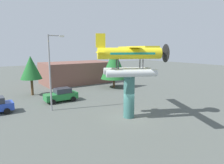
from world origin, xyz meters
name	(u,v)px	position (x,y,z in m)	size (l,w,h in m)	color
ground_plane	(129,117)	(0.00, 0.00, 0.00)	(140.00, 140.00, 0.00)	#515651
display_pedestal	(129,97)	(0.00, 0.00, 2.14)	(1.10, 1.10, 4.28)	#386B66
floatplane_monument	(131,58)	(0.12, -0.06, 5.95)	(7.14, 9.85, 4.00)	silver
car_mid_green	(61,95)	(-3.40, 9.79, 0.88)	(4.20, 2.02, 1.76)	#237A38
streetlight_primary	(51,68)	(-5.53, 6.67, 4.82)	(1.84, 0.28, 8.36)	gray
storefront_building	(77,72)	(4.46, 22.00, 2.07)	(13.29, 7.47, 4.13)	brown
tree_east	(31,68)	(-5.67, 15.65, 4.09)	(3.05, 3.05, 5.81)	brown
tree_center_back	(114,64)	(7.72, 13.64, 4.16)	(4.64, 4.64, 6.74)	brown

